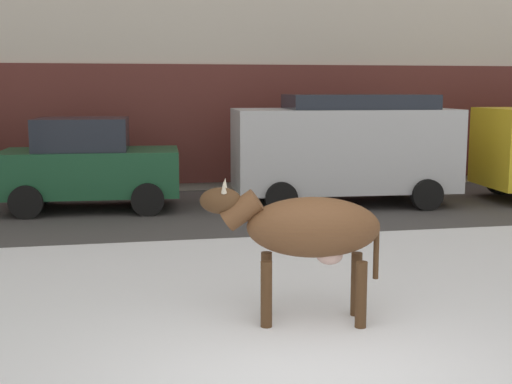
# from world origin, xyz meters

# --- Properties ---
(ground_plane) EXTENTS (120.00, 120.00, 0.00)m
(ground_plane) POSITION_xyz_m (0.00, 0.00, 0.00)
(ground_plane) COLOR white
(road_strip) EXTENTS (60.00, 5.60, 0.01)m
(road_strip) POSITION_xyz_m (0.00, 8.52, 0.00)
(road_strip) COLOR #423F3F
(road_strip) RESTS_ON ground
(cow_brown) EXTENTS (1.94, 0.89, 1.54)m
(cow_brown) POSITION_xyz_m (0.35, 1.54, 0.99)
(cow_brown) COLOR brown
(cow_brown) RESTS_ON ground
(car_darkgreen_hatchback) EXTENTS (3.60, 2.10, 1.86)m
(car_darkgreen_hatchback) POSITION_xyz_m (-2.14, 8.92, 0.93)
(car_darkgreen_hatchback) COLOR #194C2D
(car_darkgreen_hatchback) RESTS_ON ground
(car_silver_van) EXTENTS (4.71, 2.35, 2.32)m
(car_silver_van) POSITION_xyz_m (3.13, 8.52, 1.24)
(car_silver_van) COLOR #B7BABF
(car_silver_van) RESTS_ON ground
(pedestrian_near_billboard) EXTENTS (0.36, 0.24, 1.73)m
(pedestrian_near_billboard) POSITION_xyz_m (3.17, 11.13, 0.88)
(pedestrian_near_billboard) COLOR #282833
(pedestrian_near_billboard) RESTS_ON ground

